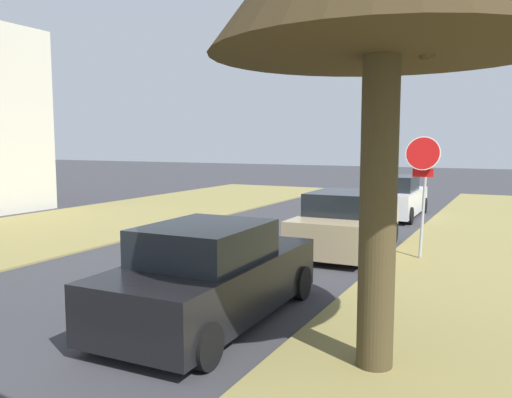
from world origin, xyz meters
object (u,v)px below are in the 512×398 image
Objects in this scene: parked_sedan_black at (211,276)px; parked_sedan_white at (394,198)px; parked_sedan_tan at (346,224)px; stop_sign_far at (423,171)px.

parked_sedan_black is 1.00× the size of parked_sedan_white.
parked_sedan_black is at bearing -93.06° from parked_sedan_tan.
stop_sign_far is at bearing -4.39° from parked_sedan_tan.
stop_sign_far is 0.66× the size of parked_sedan_tan.
parked_sedan_tan is 6.93m from parked_sedan_white.
parked_sedan_black is 6.11m from parked_sedan_tan.
stop_sign_far is 2.38m from parked_sedan_tan.
parked_sedan_tan is (-1.90, 0.15, -1.43)m from stop_sign_far.
stop_sign_far is 6.52m from parked_sedan_black.
parked_sedan_tan is at bearing 86.94° from parked_sedan_black.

